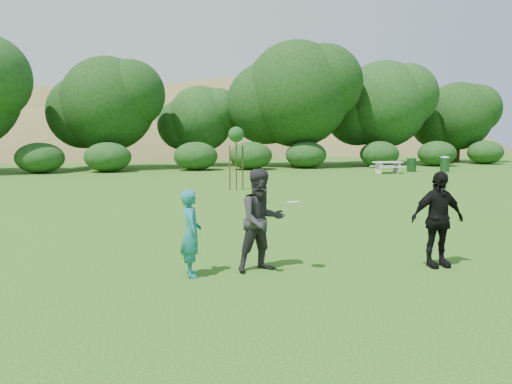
# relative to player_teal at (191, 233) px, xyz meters

# --- Properties ---
(ground) EXTENTS (120.00, 120.00, 0.00)m
(ground) POSITION_rel_player_teal_xyz_m (2.02, 0.07, -0.77)
(ground) COLOR #19470C
(ground) RESTS_ON ground
(player_teal) EXTENTS (0.38, 0.57, 1.55)m
(player_teal) POSITION_rel_player_teal_xyz_m (0.00, 0.00, 0.00)
(player_teal) COLOR #197372
(player_teal) RESTS_ON ground
(player_grey) EXTENTS (1.03, 0.86, 1.89)m
(player_grey) POSITION_rel_player_teal_xyz_m (1.30, -0.01, 0.17)
(player_grey) COLOR #272628
(player_grey) RESTS_ON ground
(player_black) EXTENTS (1.09, 0.48, 1.83)m
(player_black) POSITION_rel_player_teal_xyz_m (4.60, -0.58, 0.14)
(player_black) COLOR black
(player_black) RESTS_ON ground
(trash_can_near) EXTENTS (0.60, 0.60, 0.90)m
(trash_can_near) POSITION_rel_player_teal_xyz_m (17.67, 20.90, -0.32)
(trash_can_near) COLOR #153917
(trash_can_near) RESTS_ON ground
(frisbee) EXTENTS (0.27, 0.27, 0.08)m
(frisbee) POSITION_rel_player_teal_xyz_m (1.83, -0.30, 0.53)
(frisbee) COLOR white
(frisbee) RESTS_ON ground
(sapling) EXTENTS (0.70, 0.70, 2.85)m
(sapling) POSITION_rel_player_teal_xyz_m (3.86, 13.29, 1.65)
(sapling) COLOR #362715
(sapling) RESTS_ON ground
(picnic_table) EXTENTS (1.80, 1.48, 0.76)m
(picnic_table) POSITION_rel_player_teal_xyz_m (15.43, 20.09, -0.25)
(picnic_table) COLOR beige
(picnic_table) RESTS_ON ground
(trash_can_lidded) EXTENTS (0.60, 0.60, 1.05)m
(trash_can_lidded) POSITION_rel_player_teal_xyz_m (19.84, 20.34, -0.23)
(trash_can_lidded) COLOR #153C19
(trash_can_lidded) RESTS_ON ground
(hillside) EXTENTS (150.00, 72.00, 52.00)m
(hillside) POSITION_rel_player_teal_xyz_m (1.46, 68.52, -12.74)
(hillside) COLOR olive
(hillside) RESTS_ON ground
(tree_row) EXTENTS (53.92, 10.38, 9.62)m
(tree_row) POSITION_rel_player_teal_xyz_m (5.25, 28.76, 4.10)
(tree_row) COLOR #3A2616
(tree_row) RESTS_ON ground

